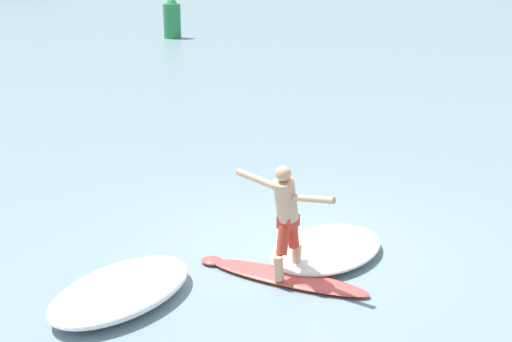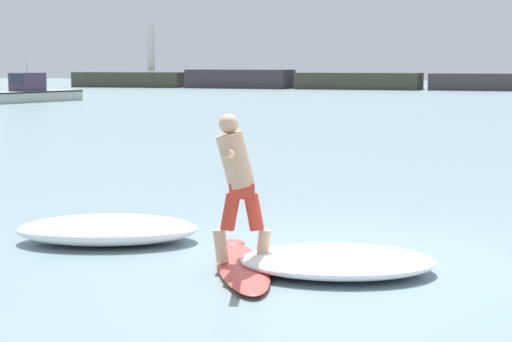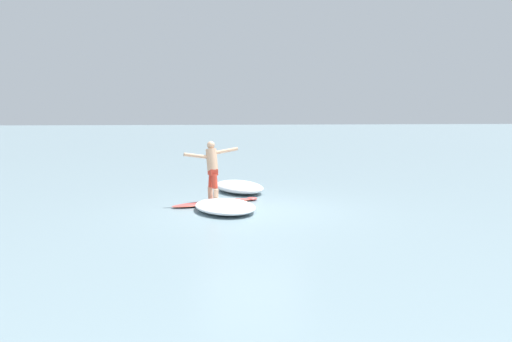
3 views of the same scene
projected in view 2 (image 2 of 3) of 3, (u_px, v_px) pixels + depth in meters
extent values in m
plane|color=gray|center=(346.00, 258.00, 9.53)|extent=(200.00, 200.00, 0.00)
cube|color=#3D4132|center=(130.00, 80.00, 77.57)|extent=(10.25, 3.85, 1.35)
cube|color=#3D373D|center=(240.00, 79.00, 74.50)|extent=(9.33, 4.14, 1.61)
cube|color=#3F4031|center=(359.00, 81.00, 71.47)|extent=(10.35, 4.25, 1.37)
cube|color=#423C3D|center=(488.00, 82.00, 68.42)|extent=(9.29, 4.09, 1.35)
cylinder|color=silver|center=(151.00, 48.00, 76.60)|extent=(0.70, 0.70, 4.06)
ellipsoid|color=#DC4E49|center=(242.00, 267.00, 8.93)|extent=(1.37, 2.31, 0.10)
ellipsoid|color=#DC4E49|center=(233.00, 243.00, 10.09)|extent=(0.38, 0.40, 0.08)
ellipsoid|color=#DB5B2D|center=(242.00, 267.00, 8.93)|extent=(1.39, 2.32, 0.04)
cone|color=black|center=(251.00, 302.00, 8.02)|extent=(0.07, 0.07, 0.14)
cone|color=black|center=(264.00, 297.00, 8.19)|extent=(0.07, 0.07, 0.14)
cone|color=black|center=(235.00, 298.00, 8.16)|extent=(0.07, 0.07, 0.14)
cylinder|color=tan|center=(221.00, 246.00, 8.91)|extent=(0.20, 0.17, 0.36)
cylinder|color=red|center=(230.00, 212.00, 8.86)|extent=(0.25, 0.20, 0.39)
cylinder|color=tan|center=(263.00, 246.00, 8.90)|extent=(0.20, 0.17, 0.36)
cylinder|color=red|center=(254.00, 212.00, 8.86)|extent=(0.25, 0.20, 0.39)
cube|color=red|center=(242.00, 190.00, 8.83)|extent=(0.30, 0.26, 0.16)
cylinder|color=tan|center=(235.00, 160.00, 8.79)|extent=(0.47, 0.38, 0.61)
sphere|color=tan|center=(229.00, 124.00, 8.75)|extent=(0.20, 0.20, 0.20)
cylinder|color=tan|center=(228.00, 153.00, 8.35)|extent=(0.25, 0.60, 0.19)
cylinder|color=tan|center=(233.00, 135.00, 9.20)|extent=(0.25, 0.60, 0.19)
cube|color=#ADB4AB|center=(32.00, 96.00, 47.96)|extent=(3.34, 6.53, 0.62)
cube|color=black|center=(32.00, 92.00, 47.92)|extent=(3.38, 6.49, 0.08)
cube|color=#3E334A|center=(27.00, 82.00, 47.61)|extent=(1.70, 1.88, 1.02)
cube|color=#232D38|center=(16.00, 80.00, 46.92)|extent=(1.04, 0.31, 0.51)
cylinder|color=silver|center=(27.00, 65.00, 47.49)|extent=(0.06, 0.06, 0.90)
cube|color=black|center=(73.00, 94.00, 50.70)|extent=(0.42, 0.36, 0.52)
ellipsoid|color=white|center=(108.00, 229.00, 10.35)|extent=(2.47, 1.87, 0.32)
ellipsoid|color=white|center=(337.00, 261.00, 8.87)|extent=(2.29, 1.82, 0.24)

